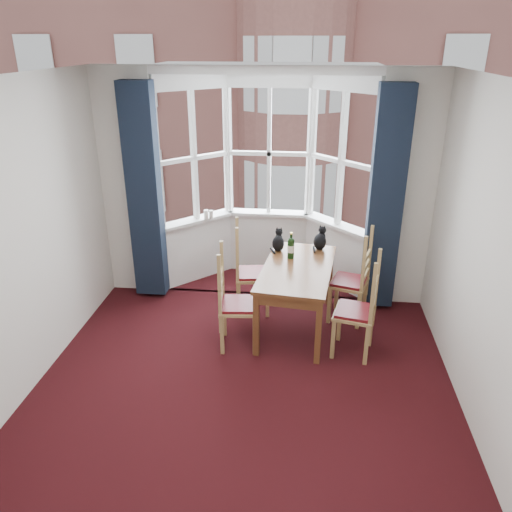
# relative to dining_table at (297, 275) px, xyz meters

# --- Properties ---
(floor) EXTENTS (4.50, 4.50, 0.00)m
(floor) POSITION_rel_dining_table_xyz_m (-0.45, -1.45, -0.67)
(floor) COLOR black
(floor) RESTS_ON ground
(ceiling) EXTENTS (4.50, 4.50, 0.00)m
(ceiling) POSITION_rel_dining_table_xyz_m (-0.45, -1.45, 2.13)
(ceiling) COLOR white
(ceiling) RESTS_ON floor
(wall_right) EXTENTS (0.00, 4.50, 4.50)m
(wall_right) POSITION_rel_dining_table_xyz_m (1.55, -1.45, 0.73)
(wall_right) COLOR silver
(wall_right) RESTS_ON floor
(wall_back_pier_left) EXTENTS (0.70, 0.12, 2.80)m
(wall_back_pier_left) POSITION_rel_dining_table_xyz_m (-2.10, 0.80, 0.73)
(wall_back_pier_left) COLOR silver
(wall_back_pier_left) RESTS_ON floor
(wall_back_pier_right) EXTENTS (0.70, 0.12, 2.80)m
(wall_back_pier_right) POSITION_rel_dining_table_xyz_m (1.20, 0.80, 0.73)
(wall_back_pier_right) COLOR silver
(wall_back_pier_right) RESTS_ON floor
(bay_window) EXTENTS (2.76, 0.94, 2.80)m
(bay_window) POSITION_rel_dining_table_xyz_m (-0.45, 1.30, 0.73)
(bay_window) COLOR white
(bay_window) RESTS_ON floor
(curtain_left) EXTENTS (0.38, 0.22, 2.60)m
(curtain_left) POSITION_rel_dining_table_xyz_m (-1.87, 0.62, 0.68)
(curtain_left) COLOR #151F30
(curtain_left) RESTS_ON floor
(curtain_right) EXTENTS (0.38, 0.22, 2.60)m
(curtain_right) POSITION_rel_dining_table_xyz_m (0.97, 0.62, 0.68)
(curtain_right) COLOR #151F30
(curtain_right) RESTS_ON floor
(dining_table) EXTENTS (0.89, 1.46, 0.76)m
(dining_table) POSITION_rel_dining_table_xyz_m (0.00, 0.00, 0.00)
(dining_table) COLOR brown
(dining_table) RESTS_ON floor
(chair_left_near) EXTENTS (0.44, 0.46, 0.92)m
(chair_left_near) POSITION_rel_dining_table_xyz_m (-0.69, -0.43, -0.19)
(chair_left_near) COLOR tan
(chair_left_near) RESTS_ON floor
(chair_left_far) EXTENTS (0.46, 0.47, 0.92)m
(chair_left_far) POSITION_rel_dining_table_xyz_m (-0.63, 0.34, -0.19)
(chair_left_far) COLOR tan
(chair_left_far) RESTS_ON floor
(chair_right_near) EXTENTS (0.48, 0.50, 0.92)m
(chair_right_near) POSITION_rel_dining_table_xyz_m (0.70, -0.45, -0.19)
(chair_right_near) COLOR tan
(chair_right_near) RESTS_ON floor
(chair_right_far) EXTENTS (0.50, 0.52, 0.92)m
(chair_right_far) POSITION_rel_dining_table_xyz_m (0.68, 0.24, -0.19)
(chair_right_far) COLOR tan
(chair_right_far) RESTS_ON floor
(cat_left) EXTENTS (0.15, 0.21, 0.28)m
(cat_left) POSITION_rel_dining_table_xyz_m (-0.24, 0.45, 0.20)
(cat_left) COLOR black
(cat_left) RESTS_ON dining_table
(cat_right) EXTENTS (0.21, 0.24, 0.29)m
(cat_right) POSITION_rel_dining_table_xyz_m (0.25, 0.54, 0.21)
(cat_right) COLOR black
(cat_right) RESTS_ON dining_table
(wine_bottle) EXTENTS (0.08, 0.08, 0.31)m
(wine_bottle) POSITION_rel_dining_table_xyz_m (-0.09, 0.24, 0.23)
(wine_bottle) COLOR black
(wine_bottle) RESTS_ON dining_table
(candle_tall) EXTENTS (0.06, 0.06, 0.13)m
(candle_tall) POSITION_rel_dining_table_xyz_m (-1.25, 1.15, 0.27)
(candle_tall) COLOR white
(candle_tall) RESTS_ON bay_window
(candle_short) EXTENTS (0.06, 0.06, 0.11)m
(candle_short) POSITION_rel_dining_table_xyz_m (-1.19, 1.18, 0.26)
(candle_short) COLOR white
(candle_short) RESTS_ON bay_window
(street) EXTENTS (80.00, 80.00, 0.00)m
(street) POSITION_rel_dining_table_xyz_m (-0.45, 30.80, -6.67)
(street) COLOR #333335
(street) RESTS_ON ground
(tenement_building) EXTENTS (18.40, 7.80, 15.20)m
(tenement_building) POSITION_rel_dining_table_xyz_m (-0.45, 12.56, 0.93)
(tenement_building) COLOR #97584E
(tenement_building) RESTS_ON street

